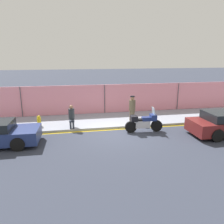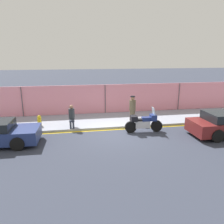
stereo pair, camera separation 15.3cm
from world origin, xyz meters
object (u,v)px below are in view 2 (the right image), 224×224
Objects in this scene: motorcycle at (144,122)px; person_seated_on_curb at (72,115)px; officer_standing at (132,108)px; fire_hydrant at (39,121)px.

person_seated_on_curb reaches higher than motorcycle.
motorcycle is 1.35× the size of officer_standing.
officer_standing reaches higher than fire_hydrant.
motorcycle is at bearing -16.87° from fire_hydrant.
officer_standing is at bearing 9.35° from person_seated_on_curb.
fire_hydrant is at bearing 165.67° from motorcycle.
person_seated_on_curb is (-4.05, 1.28, 0.29)m from motorcycle.
person_seated_on_curb is (-3.90, -0.64, -0.09)m from officer_standing.
person_seated_on_curb reaches higher than fire_hydrant.
motorcycle is 3.35× the size of fire_hydrant.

